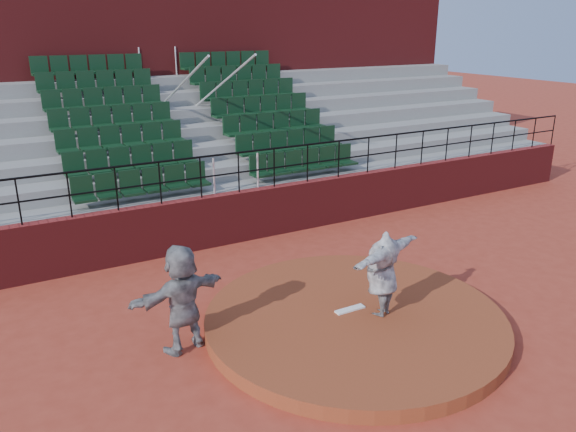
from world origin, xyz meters
name	(u,v)px	position (x,y,z in m)	size (l,w,h in m)	color
ground	(354,325)	(0.00, 0.00, 0.00)	(90.00, 90.00, 0.00)	#9A3422
pitchers_mound	(354,319)	(0.00, 0.00, 0.12)	(5.50, 5.50, 0.25)	brown
pitching_rubber	(350,309)	(0.00, 0.15, 0.27)	(0.60, 0.15, 0.03)	white
boundary_wall	(240,216)	(0.00, 5.00, 0.65)	(24.00, 0.30, 1.30)	maroon
wall_railing	(238,163)	(0.00, 5.00, 2.03)	(24.04, 0.05, 1.03)	black
seating_deck	(189,158)	(0.00, 8.65, 1.44)	(24.00, 5.97, 4.63)	gray
press_box_facade	(147,77)	(0.00, 12.60, 3.55)	(24.00, 3.00, 7.10)	maroon
pitcher	(382,273)	(0.40, -0.23, 1.06)	(1.98, 0.54, 1.61)	black
fielder	(182,298)	(-2.98, 0.81, 0.95)	(1.76, 0.56, 1.90)	black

